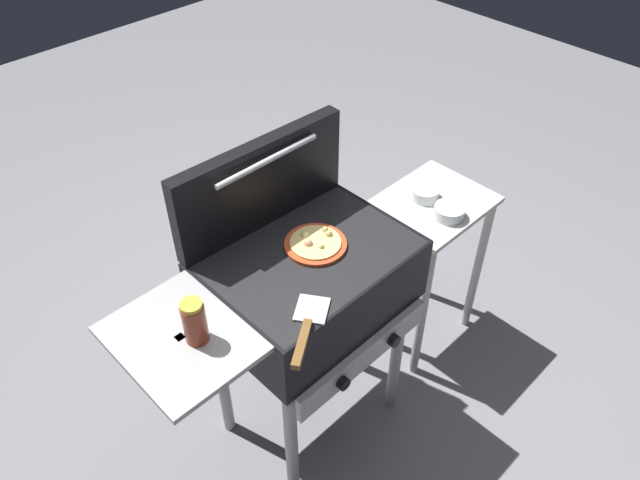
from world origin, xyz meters
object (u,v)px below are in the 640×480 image
at_px(sauce_jar, 194,322).
at_px(topping_bowl_near, 425,194).
at_px(grill, 307,287).
at_px(prep_table, 427,242).
at_px(spatula, 306,329).
at_px(pizza_cheese, 315,243).
at_px(topping_bowl_far, 449,212).

relative_size(sauce_jar, topping_bowl_near, 1.29).
height_order(grill, topping_bowl_near, grill).
distance_m(sauce_jar, prep_table, 1.19).
xyz_separation_m(grill, sauce_jar, (-0.43, -0.03, 0.21)).
bearing_deg(sauce_jar, spatula, -39.25).
distance_m(pizza_cheese, sauce_jar, 0.49).
height_order(prep_table, topping_bowl_far, topping_bowl_far).
distance_m(prep_table, topping_bowl_far, 0.25).
height_order(spatula, topping_bowl_far, spatula).
height_order(pizza_cheese, spatula, pizza_cheese).
bearing_deg(prep_table, topping_bowl_near, 101.96).
bearing_deg(grill, sauce_jar, -175.56).
height_order(grill, spatula, spatula).
height_order(spatula, prep_table, spatula).
bearing_deg(topping_bowl_near, prep_table, -78.04).
bearing_deg(pizza_cheese, topping_bowl_far, -9.94).
relative_size(topping_bowl_near, topping_bowl_far, 0.94).
height_order(grill, pizza_cheese, pizza_cheese).
bearing_deg(topping_bowl_far, prep_table, 71.00).
bearing_deg(sauce_jar, grill, 4.44).
distance_m(grill, pizza_cheese, 0.16).
height_order(grill, prep_table, grill).
bearing_deg(grill, spatula, -133.48).
xyz_separation_m(spatula, topping_bowl_near, (0.87, 0.26, -0.15)).
xyz_separation_m(grill, topping_bowl_far, (0.64, -0.09, 0.00)).
height_order(pizza_cheese, sauce_jar, sauce_jar).
relative_size(grill, sauce_jar, 6.92).
relative_size(pizza_cheese, topping_bowl_far, 1.72).
height_order(grill, sauce_jar, sauce_jar).
height_order(spatula, topping_bowl_near, spatula).
relative_size(grill, topping_bowl_near, 8.91).
xyz_separation_m(spatula, topping_bowl_far, (0.85, 0.13, -0.15)).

